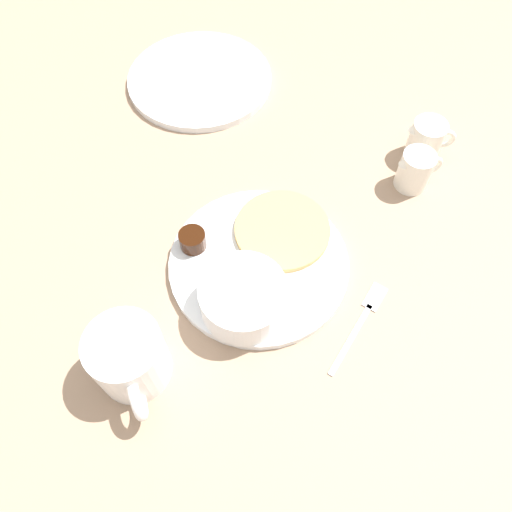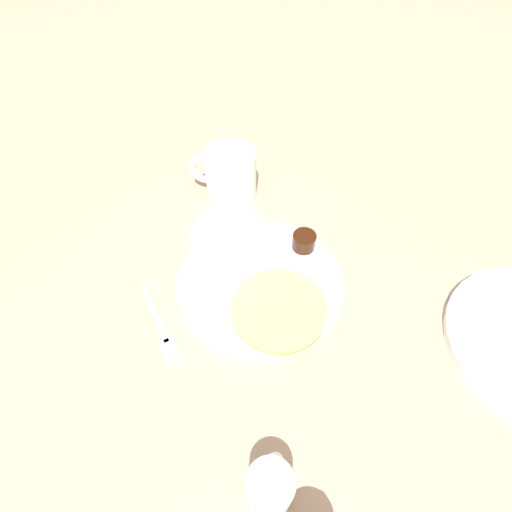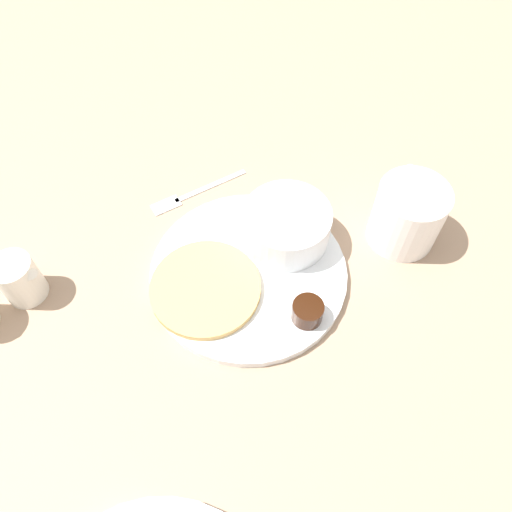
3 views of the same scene
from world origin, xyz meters
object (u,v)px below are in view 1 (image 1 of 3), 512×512
(creamer_pitcher_far, at_px, (426,140))
(coffee_mug, at_px, (130,359))
(creamer_pitcher_near, at_px, (415,170))
(bowl, at_px, (243,297))
(plate, at_px, (259,264))
(fork, at_px, (363,317))

(creamer_pitcher_far, bearing_deg, coffee_mug, -139.85)
(creamer_pitcher_near, bearing_deg, bowl, -140.59)
(bowl, bearing_deg, plate, 72.99)
(coffee_mug, xyz_separation_m, creamer_pitcher_near, (0.38, 0.28, -0.01))
(coffee_mug, bearing_deg, creamer_pitcher_near, 36.81)
(coffee_mug, bearing_deg, fork, 13.20)
(coffee_mug, relative_size, creamer_pitcher_near, 1.63)
(plate, height_order, creamer_pitcher_far, creamer_pitcher_far)
(plate, relative_size, creamer_pitcher_near, 3.38)
(plate, distance_m, bowl, 0.08)
(creamer_pitcher_far, bearing_deg, creamer_pitcher_near, -114.45)
(creamer_pitcher_near, bearing_deg, creamer_pitcher_far, 65.55)
(plate, height_order, fork, plate)
(plate, relative_size, creamer_pitcher_far, 3.17)
(creamer_pitcher_far, xyz_separation_m, fork, (-0.12, -0.27, -0.03))
(coffee_mug, distance_m, fork, 0.29)
(plate, relative_size, fork, 1.90)
(bowl, relative_size, fork, 0.86)
(creamer_pitcher_near, bearing_deg, fork, -114.18)
(coffee_mug, xyz_separation_m, fork, (0.28, 0.07, -0.04))
(coffee_mug, relative_size, fork, 0.92)
(plate, height_order, coffee_mug, coffee_mug)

